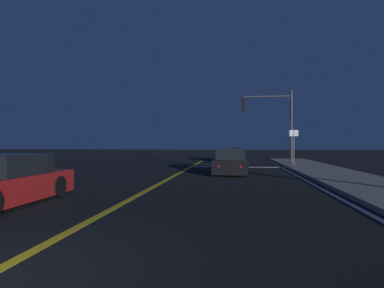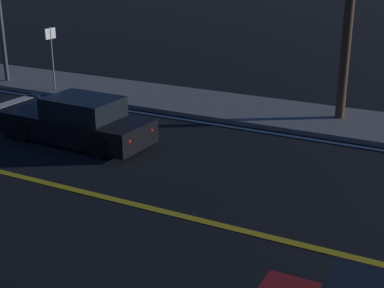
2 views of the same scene
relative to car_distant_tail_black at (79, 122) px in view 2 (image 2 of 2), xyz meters
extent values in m
cube|color=gray|center=(5.14, -4.11, -0.51)|extent=(3.20, 37.93, 0.15)
cube|color=gold|center=(-2.82, -4.11, -0.58)|extent=(0.20, 35.82, 0.01)
cube|color=silver|center=(3.29, -4.11, -0.58)|extent=(0.16, 35.82, 0.01)
cube|color=black|center=(0.00, 0.06, -0.14)|extent=(1.84, 4.53, 0.68)
cube|color=black|center=(-0.01, -0.20, 0.46)|extent=(1.54, 2.10, 0.60)
cylinder|color=black|center=(-0.76, 1.48, -0.26)|extent=(0.24, 0.65, 0.64)
cylinder|color=black|center=(0.84, 1.43, -0.26)|extent=(0.24, 0.65, 0.64)
cylinder|color=black|center=(-0.84, -1.31, -0.26)|extent=(0.24, 0.65, 0.64)
cylinder|color=black|center=(0.77, -1.35, -0.26)|extent=(0.24, 0.65, 0.64)
sphere|color=#FFF4CC|center=(-0.47, 2.26, -0.06)|extent=(0.18, 0.18, 0.18)
sphere|color=#FFF4CC|center=(0.59, 2.23, -0.06)|extent=(0.18, 0.18, 0.18)
sphere|color=red|center=(-0.59, -2.12, -0.06)|extent=(0.14, 0.14, 0.14)
sphere|color=red|center=(0.48, -2.14, -0.06)|extent=(0.14, 0.14, 0.14)
cylinder|color=#38383D|center=(4.34, 7.23, 2.19)|extent=(0.18, 0.18, 5.53)
cylinder|color=slate|center=(4.04, 4.43, 0.69)|extent=(0.06, 0.06, 2.55)
cube|color=white|center=(4.04, 4.43, 1.72)|extent=(0.56, 0.04, 0.40)
camera|label=1|loc=(0.23, -18.06, 1.06)|focal=31.03mm
camera|label=2|loc=(-11.98, -10.01, 4.76)|focal=51.75mm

